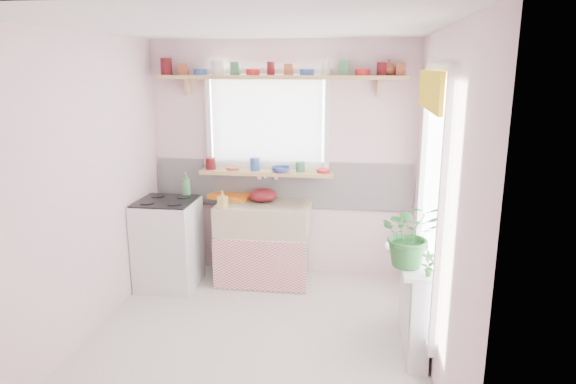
# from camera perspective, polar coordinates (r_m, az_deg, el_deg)

# --- Properties ---
(room) EXTENTS (3.20, 3.20, 3.20)m
(room) POSITION_cam_1_polar(r_m,az_deg,el_deg) (4.65, 5.99, 3.11)
(room) COLOR silver
(room) RESTS_ON ground
(sink_unit) EXTENTS (0.95, 0.65, 1.11)m
(sink_unit) POSITION_cam_1_polar(r_m,az_deg,el_deg) (5.41, -2.72, -5.60)
(sink_unit) COLOR white
(sink_unit) RESTS_ON ground
(cooker) EXTENTS (0.58, 0.58, 0.93)m
(cooker) POSITION_cam_1_polar(r_m,az_deg,el_deg) (5.43, -13.15, -5.55)
(cooker) COLOR white
(cooker) RESTS_ON ground
(radiator_ledge) EXTENTS (0.22, 0.95, 0.78)m
(radiator_ledge) POSITION_cam_1_polar(r_m,az_deg,el_deg) (4.35, 13.90, -11.55)
(radiator_ledge) COLOR white
(radiator_ledge) RESTS_ON ground
(windowsill) EXTENTS (1.40, 0.22, 0.04)m
(windowsill) POSITION_cam_1_polar(r_m,az_deg,el_deg) (5.39, -2.43, 2.17)
(windowsill) COLOR tan
(windowsill) RESTS_ON room
(pine_shelf) EXTENTS (2.52, 0.24, 0.04)m
(pine_shelf) POSITION_cam_1_polar(r_m,az_deg,el_deg) (5.25, -0.92, 12.64)
(pine_shelf) COLOR tan
(pine_shelf) RESTS_ON room
(shelf_crockery) EXTENTS (2.47, 0.11, 0.12)m
(shelf_crockery) POSITION_cam_1_polar(r_m,az_deg,el_deg) (5.25, -0.92, 13.45)
(shelf_crockery) COLOR #590F14
(shelf_crockery) RESTS_ON pine_shelf
(sill_crockery) EXTENTS (1.35, 0.11, 0.12)m
(sill_crockery) POSITION_cam_1_polar(r_m,az_deg,el_deg) (5.39, -2.96, 2.95)
(sill_crockery) COLOR #590F14
(sill_crockery) RESTS_ON windowsill
(dish_tray) EXTENTS (0.52, 0.45, 0.04)m
(dish_tray) POSITION_cam_1_polar(r_m,az_deg,el_deg) (5.55, -6.18, -0.40)
(dish_tray) COLOR orange
(dish_tray) RESTS_ON sink_unit
(colander) EXTENTS (0.32, 0.32, 0.13)m
(colander) POSITION_cam_1_polar(r_m,az_deg,el_deg) (5.37, -2.77, -0.33)
(colander) COLOR maroon
(colander) RESTS_ON sink_unit
(jade_plant) EXTENTS (0.50, 0.45, 0.50)m
(jade_plant) POSITION_cam_1_polar(r_m,az_deg,el_deg) (3.90, 13.44, -4.56)
(jade_plant) COLOR #2C6E2F
(jade_plant) RESTS_ON radiator_ledge
(fruit_bowl) EXTENTS (0.41, 0.41, 0.08)m
(fruit_bowl) POSITION_cam_1_polar(r_m,az_deg,el_deg) (4.18, 13.02, -6.31)
(fruit_bowl) COLOR silver
(fruit_bowl) RESTS_ON radiator_ledge
(herb_pot) EXTENTS (0.11, 0.09, 0.19)m
(herb_pot) POSITION_cam_1_polar(r_m,az_deg,el_deg) (3.80, 15.36, -7.71)
(herb_pot) COLOR #3A702C
(herb_pot) RESTS_ON radiator_ledge
(soap_bottle_sink) EXTENTS (0.10, 0.10, 0.17)m
(soap_bottle_sink) POSITION_cam_1_polar(r_m,az_deg,el_deg) (5.16, -7.28, -0.79)
(soap_bottle_sink) COLOR #D8C360
(soap_bottle_sink) RESTS_ON sink_unit
(sill_cup) EXTENTS (0.13, 0.13, 0.10)m
(sill_cup) POSITION_cam_1_polar(r_m,az_deg,el_deg) (5.58, -8.61, 3.17)
(sill_cup) COLOR silver
(sill_cup) RESTS_ON windowsill
(sill_bowl) EXTENTS (0.24, 0.24, 0.06)m
(sill_bowl) POSITION_cam_1_polar(r_m,az_deg,el_deg) (5.30, -0.84, 2.51)
(sill_bowl) COLOR #30459C
(sill_bowl) RESTS_ON windowsill
(shelf_vase) EXTENTS (0.16, 0.16, 0.15)m
(shelf_vase) POSITION_cam_1_polar(r_m,az_deg,el_deg) (5.25, 11.17, 13.45)
(shelf_vase) COLOR #98482F
(shelf_vase) RESTS_ON pine_shelf
(cooker_bottle) EXTENTS (0.10, 0.10, 0.25)m
(cooker_bottle) POSITION_cam_1_polar(r_m,az_deg,el_deg) (5.42, -11.28, 0.88)
(cooker_bottle) COLOR #44884B
(cooker_bottle) RESTS_ON cooker
(fruit) EXTENTS (0.20, 0.14, 0.10)m
(fruit) POSITION_cam_1_polar(r_m,az_deg,el_deg) (4.17, 13.14, -5.47)
(fruit) COLOR orange
(fruit) RESTS_ON fruit_bowl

